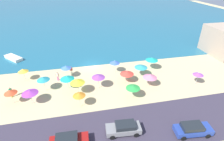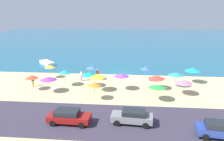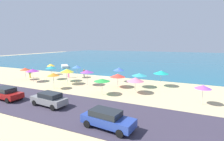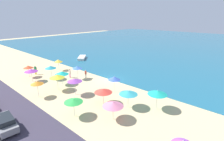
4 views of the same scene
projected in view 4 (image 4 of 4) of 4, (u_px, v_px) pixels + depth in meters
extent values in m
plane|color=#C8B584|center=(111.00, 80.00, 32.74)|extent=(160.00, 160.00, 0.00)
cube|color=#1E607C|center=(201.00, 45.00, 71.71)|extent=(150.00, 110.00, 0.05)
cube|color=#373141|center=(5.00, 120.00, 19.97)|extent=(80.00, 8.00, 0.06)
cylinder|color=#B2B2B7|center=(62.00, 79.00, 30.33)|extent=(0.05, 0.05, 1.87)
cone|color=#19A79A|center=(62.00, 73.00, 29.99)|extent=(2.31, 2.31, 0.51)
sphere|color=silver|center=(62.00, 71.00, 29.90)|extent=(0.08, 0.08, 0.08)
cylinder|color=#B2B2B7|center=(78.00, 74.00, 32.85)|extent=(0.05, 0.05, 2.08)
cone|color=#4171C9|center=(77.00, 67.00, 32.49)|extent=(1.85, 1.85, 0.45)
sphere|color=silver|center=(77.00, 66.00, 32.41)|extent=(0.08, 0.08, 0.08)
cylinder|color=#B2B2B7|center=(51.00, 74.00, 32.70)|extent=(0.05, 0.05, 2.18)
cone|color=teal|center=(51.00, 67.00, 32.31)|extent=(2.04, 2.04, 0.46)
sphere|color=silver|center=(50.00, 66.00, 32.24)|extent=(0.08, 0.08, 0.08)
cylinder|color=#B2B2B7|center=(32.00, 76.00, 31.60)|extent=(0.05, 0.05, 1.93)
cone|color=purple|center=(31.00, 70.00, 31.25)|extent=(2.34, 2.34, 0.45)
sphere|color=silver|center=(31.00, 69.00, 31.18)|extent=(0.08, 0.08, 0.08)
cylinder|color=#B2B2B7|center=(113.00, 112.00, 20.05)|extent=(0.05, 0.05, 1.73)
cone|color=pink|center=(113.00, 104.00, 19.72)|extent=(2.41, 2.41, 0.55)
sphere|color=silver|center=(113.00, 101.00, 19.63)|extent=(0.08, 0.08, 0.08)
cylinder|color=#B2B2B7|center=(38.00, 90.00, 25.51)|extent=(0.05, 0.05, 2.08)
cone|color=orange|center=(37.00, 83.00, 25.15)|extent=(1.81, 1.81, 0.44)
sphere|color=silver|center=(37.00, 81.00, 25.07)|extent=(0.08, 0.08, 0.08)
cylinder|color=#B2B2B7|center=(75.00, 88.00, 26.31)|extent=(0.05, 0.05, 2.17)
cone|color=purple|center=(75.00, 80.00, 25.94)|extent=(2.23, 2.23, 0.42)
sphere|color=silver|center=(75.00, 79.00, 25.87)|extent=(0.08, 0.08, 0.08)
cylinder|color=#B2B2B7|center=(128.00, 100.00, 22.65)|extent=(0.05, 0.05, 1.91)
cone|color=teal|center=(128.00, 93.00, 22.32)|extent=(2.40, 2.40, 0.41)
sphere|color=silver|center=(128.00, 91.00, 22.25)|extent=(0.08, 0.08, 0.08)
cylinder|color=#B2B2B7|center=(74.00, 109.00, 20.64)|extent=(0.05, 0.05, 1.90)
cone|color=green|center=(73.00, 101.00, 20.32)|extent=(2.21, 2.21, 0.36)
sphere|color=silver|center=(73.00, 99.00, 20.26)|extent=(0.08, 0.08, 0.08)
cylinder|color=#B2B2B7|center=(114.00, 86.00, 27.12)|extent=(0.05, 0.05, 2.11)
cone|color=#3D62C4|center=(114.00, 78.00, 26.74)|extent=(1.92, 1.92, 0.52)
sphere|color=silver|center=(114.00, 76.00, 26.65)|extent=(0.08, 0.08, 0.08)
cylinder|color=#B2B2B7|center=(58.00, 84.00, 27.91)|extent=(0.05, 0.05, 2.14)
cone|color=yellow|center=(57.00, 76.00, 27.53)|extent=(2.34, 2.34, 0.54)
sphere|color=silver|center=(57.00, 74.00, 27.44)|extent=(0.08, 0.08, 0.08)
cylinder|color=#B2B2B7|center=(29.00, 72.00, 33.88)|extent=(0.05, 0.05, 1.89)
cone|color=#E24A28|center=(28.00, 67.00, 33.55)|extent=(1.83, 1.83, 0.46)
sphere|color=silver|center=(28.00, 66.00, 33.47)|extent=(0.08, 0.08, 0.08)
cylinder|color=#B2B2B7|center=(157.00, 102.00, 22.17)|extent=(0.05, 0.05, 2.11)
cone|color=#19A592|center=(157.00, 92.00, 21.79)|extent=(2.45, 2.45, 0.50)
sphere|color=silver|center=(158.00, 90.00, 21.71)|extent=(0.08, 0.08, 0.08)
cylinder|color=#B2B2B7|center=(103.00, 98.00, 23.67)|extent=(0.05, 0.05, 1.70)
cone|color=#E03F31|center=(103.00, 90.00, 23.35)|extent=(2.43, 2.43, 0.51)
sphere|color=silver|center=(103.00, 89.00, 23.26)|extent=(0.08, 0.08, 0.08)
sphere|color=silver|center=(183.00, 140.00, 13.45)|extent=(0.08, 0.08, 0.08)
cylinder|color=#B2B2B7|center=(59.00, 66.00, 38.09)|extent=(0.05, 0.05, 1.92)
cone|color=yellow|center=(58.00, 61.00, 37.73)|extent=(1.77, 1.77, 0.52)
sphere|color=silver|center=(58.00, 60.00, 37.65)|extent=(0.08, 0.08, 0.08)
cylinder|color=yellow|center=(36.00, 72.00, 35.61)|extent=(0.14, 0.14, 0.89)
cylinder|color=yellow|center=(35.00, 72.00, 35.58)|extent=(0.14, 0.14, 0.89)
cube|color=#259758|center=(35.00, 69.00, 35.36)|extent=(0.40, 0.42, 0.70)
sphere|color=tan|center=(35.00, 66.00, 35.21)|extent=(0.22, 0.22, 0.22)
cylinder|color=tan|center=(37.00, 69.00, 35.41)|extent=(0.09, 0.09, 0.63)
cylinder|color=tan|center=(34.00, 69.00, 35.33)|extent=(0.09, 0.09, 0.63)
cylinder|color=pink|center=(70.00, 76.00, 33.63)|extent=(0.14, 0.14, 0.85)
cylinder|color=pink|center=(70.00, 75.00, 33.77)|extent=(0.14, 0.14, 0.85)
cube|color=beige|center=(70.00, 72.00, 33.47)|extent=(0.40, 0.28, 0.68)
sphere|color=tan|center=(70.00, 69.00, 33.33)|extent=(0.22, 0.22, 0.22)
cylinder|color=tan|center=(70.00, 72.00, 33.30)|extent=(0.09, 0.09, 0.61)
cylinder|color=tan|center=(69.00, 72.00, 33.67)|extent=(0.09, 0.09, 0.61)
cylinder|color=silver|center=(86.00, 76.00, 33.44)|extent=(0.14, 0.14, 0.77)
cylinder|color=silver|center=(86.00, 76.00, 33.57)|extent=(0.14, 0.14, 0.77)
cube|color=#BA3C2F|center=(86.00, 73.00, 33.30)|extent=(0.39, 0.27, 0.61)
sphere|color=tan|center=(86.00, 71.00, 33.17)|extent=(0.22, 0.22, 0.22)
cylinder|color=tan|center=(86.00, 73.00, 33.13)|extent=(0.09, 0.09, 0.55)
cylinder|color=tan|center=(85.00, 73.00, 33.49)|extent=(0.09, 0.09, 0.55)
cube|color=gray|center=(5.00, 123.00, 18.23)|extent=(4.36, 2.01, 0.68)
cube|color=#1E2328|center=(4.00, 119.00, 17.90)|extent=(2.49, 1.65, 0.52)
cylinder|color=black|center=(10.00, 118.00, 19.84)|extent=(0.66, 0.27, 0.64)
cylinder|color=black|center=(0.00, 136.00, 16.82)|extent=(0.66, 0.27, 0.64)
cylinder|color=black|center=(18.00, 129.00, 17.83)|extent=(0.66, 0.27, 0.64)
cube|color=silver|center=(82.00, 58.00, 48.20)|extent=(4.52, 4.61, 0.56)
cube|color=silver|center=(83.00, 56.00, 50.65)|extent=(0.98, 0.97, 0.34)
cube|color=silver|center=(82.00, 57.00, 48.10)|extent=(4.58, 4.67, 0.08)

